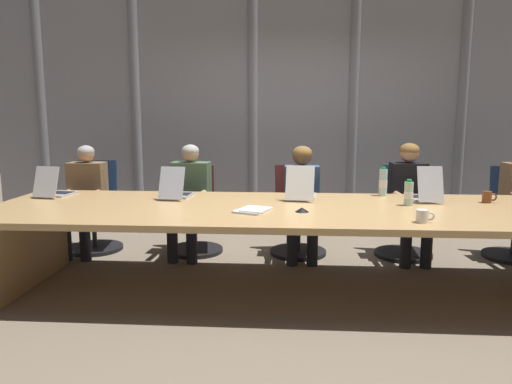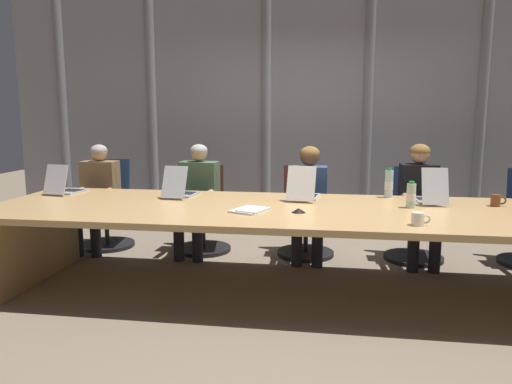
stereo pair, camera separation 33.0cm
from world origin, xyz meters
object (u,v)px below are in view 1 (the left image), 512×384
Objects in this scene: office_chair_left_mid at (195,219)px; person_center at (302,194)px; person_right_mid at (410,194)px; laptop_left_end at (56,190)px; spiral_notepad at (253,210)px; person_left_end at (85,193)px; water_bottle_primary at (383,183)px; coffee_mug_far at (487,197)px; office_chair_left_end at (95,216)px; person_left_mid at (189,193)px; coffee_mug_near at (423,216)px; laptop_center at (301,192)px; laptop_right_mid at (424,194)px; conference_mic_left_side at (302,210)px; water_bottle_secondary at (409,194)px; office_chair_right_mid at (404,222)px; laptop_left_mid at (177,191)px; office_chair_center at (297,220)px.

person_center reaches higher than office_chair_left_mid.
laptop_left_end is at bearing -82.52° from person_right_mid.
spiral_notepad is (0.74, -1.36, 0.39)m from office_chair_left_mid.
person_left_end is 4.23× the size of water_bottle_primary.
coffee_mug_far reaches higher than spiral_notepad.
office_chair_left_mid is at bearing 97.40° from person_left_end.
office_chair_left_end is 0.33m from person_left_end.
office_chair_left_mid is 0.35m from person_left_mid.
coffee_mug_near is at bearing 63.53° from person_left_end.
laptop_center is 0.60m from person_center.
laptop_right_mid is 2.39m from office_chair_left_mid.
laptop_left_end is 0.95× the size of laptop_right_mid.
office_chair_left_end is 3.97m from coffee_mug_far.
person_left_end reaches higher than conference_mic_left_side.
laptop_center is 1.61m from coffee_mug_far.
coffee_mug_far is at bearing 13.96° from water_bottle_secondary.
laptop_center is 0.51× the size of office_chair_right_mid.
water_bottle_primary is at bearing 82.12° from person_left_end.
coffee_mug_near is (0.84, -0.93, -0.01)m from laptop_center.
laptop_left_end is at bearing -73.35° from office_chair_right_mid.
office_chair_right_mid is 7.26× the size of coffee_mug_near.
person_left_end is at bearing 164.61° from water_bottle_secondary.
coffee_mug_far is at bearing 79.69° from person_left_mid.
office_chair_left_end reaches higher than office_chair_left_mid.
spiral_notepad is at bearing 165.43° from coffee_mug_near.
laptop_left_end is 3.51m from office_chair_right_mid.
office_chair_left_end is at bearing 166.25° from spiral_notepad.
laptop_right_mid is 4.05× the size of conference_mic_left_side.
laptop_left_mid is 1.27m from conference_mic_left_side.
laptop_left_mid is at bearing -82.26° from laptop_left_end.
coffee_mug_near is at bearing -13.21° from person_right_mid.
laptop_left_mid is 1.01× the size of laptop_right_mid.
spiral_notepad is (1.89, -1.20, 0.08)m from person_left_end.
water_bottle_primary is (-0.34, -0.56, 0.50)m from office_chair_right_mid.
office_chair_right_mid is at bearing -66.06° from laptop_left_mid.
office_chair_right_mid is 1.14m from person_center.
spiral_notepad is (-1.28, -0.33, -0.09)m from water_bottle_secondary.
water_bottle_secondary is at bearing 70.71° from person_left_mid.
person_center is (1.18, -0.00, 0.00)m from person_left_mid.
person_center is (2.30, 0.00, 0.01)m from person_left_end.
person_left_mid is 1.66m from conference_mic_left_side.
person_left_mid is at bearing 156.81° from water_bottle_secondary.
water_bottle_secondary is at bearing -17.38° from person_right_mid.
office_chair_left_end is at bearing 77.50° from laptop_center.
coffee_mug_near is 1.18× the size of conference_mic_left_side.
person_left_end is 2.57m from conference_mic_left_side.
office_chair_center is at bearing 7.30° from laptop_center.
office_chair_right_mid reaches higher than coffee_mug_near.
person_right_mid is at bearing 89.55° from person_left_end.
person_right_mid is at bearing 125.00° from coffee_mug_far.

